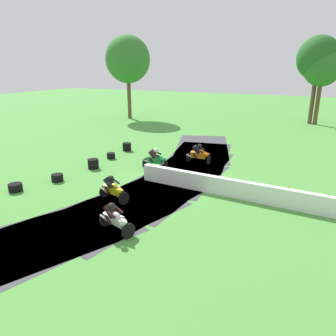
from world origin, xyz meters
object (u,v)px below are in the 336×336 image
at_px(tire_stack_extra_a, 127,147).
at_px(traffic_cone, 288,189).
at_px(motorcycle_chase_yellow, 113,189).
at_px(tire_stack_mid_a, 57,178).
at_px(tire_stack_near, 15,187).
at_px(motorcycle_fourth_orange, 199,154).
at_px(motorcycle_lead_white, 115,218).
at_px(motorcycle_trailing_green, 156,159).
at_px(tire_stack_mid_b, 93,164).
at_px(tire_stack_far, 111,156).

height_order(tire_stack_extra_a, traffic_cone, tire_stack_extra_a).
relative_size(motorcycle_chase_yellow, tire_stack_mid_a, 2.65).
bearing_deg(tire_stack_near, motorcycle_fourth_orange, 51.78).
bearing_deg(tire_stack_extra_a, motorcycle_lead_white, -59.08).
bearing_deg(motorcycle_lead_white, motorcycle_trailing_green, 106.96).
height_order(motorcycle_trailing_green, tire_stack_extra_a, motorcycle_trailing_green).
relative_size(motorcycle_trailing_green, tire_stack_mid_b, 2.50).
height_order(motorcycle_lead_white, tire_stack_near, motorcycle_lead_white).
xyz_separation_m(motorcycle_chase_yellow, motorcycle_fourth_orange, (1.50, 7.52, 0.00)).
height_order(tire_stack_mid_a, traffic_cone, traffic_cone).
distance_m(motorcycle_trailing_green, tire_stack_mid_b, 3.94).
distance_m(motorcycle_fourth_orange, tire_stack_mid_a, 8.90).
height_order(motorcycle_trailing_green, tire_stack_far, motorcycle_trailing_green).
bearing_deg(motorcycle_trailing_green, traffic_cone, -4.59).
xyz_separation_m(motorcycle_lead_white, tire_stack_far, (-6.26, 8.44, -0.44)).
bearing_deg(motorcycle_chase_yellow, tire_stack_near, -168.05).
bearing_deg(tire_stack_extra_a, tire_stack_mid_a, -88.92).
distance_m(motorcycle_chase_yellow, tire_stack_extra_a, 9.47).
bearing_deg(tire_stack_far, motorcycle_fourth_orange, 14.56).
height_order(motorcycle_chase_yellow, tire_stack_extra_a, motorcycle_chase_yellow).
distance_m(motorcycle_lead_white, traffic_cone, 8.99).
bearing_deg(tire_stack_far, motorcycle_chase_yellow, -53.48).
bearing_deg(tire_stack_mid_b, tire_stack_mid_a, -97.25).
bearing_deg(traffic_cone, motorcycle_lead_white, -127.96).
relative_size(tire_stack_near, tire_stack_far, 1.22).
distance_m(tire_stack_near, tire_stack_mid_b, 4.93).
bearing_deg(tire_stack_mid_a, motorcycle_fourth_orange, 47.83).
xyz_separation_m(tire_stack_mid_a, traffic_cone, (11.82, 3.69, 0.02)).
xyz_separation_m(motorcycle_lead_white, traffic_cone, (5.53, 7.08, -0.42)).
distance_m(tire_stack_extra_a, traffic_cone, 12.50).
bearing_deg(tire_stack_far, traffic_cone, -6.56).
xyz_separation_m(tire_stack_near, traffic_cone, (12.66, 5.75, 0.02)).
xyz_separation_m(motorcycle_fourth_orange, traffic_cone, (5.85, -2.90, -0.43)).
xyz_separation_m(motorcycle_fourth_orange, tire_stack_near, (-6.81, -8.64, -0.45)).
bearing_deg(traffic_cone, tire_stack_mid_a, -162.66).
height_order(tire_stack_far, traffic_cone, traffic_cone).
bearing_deg(tire_stack_mid_a, tire_stack_extra_a, 91.08).
xyz_separation_m(tire_stack_mid_a, tire_stack_extra_a, (-0.14, 7.34, 0.10)).
bearing_deg(tire_stack_near, tire_stack_extra_a, 85.72).
distance_m(tire_stack_mid_a, tire_stack_extra_a, 7.34).
relative_size(motorcycle_lead_white, motorcycle_chase_yellow, 0.99).
relative_size(motorcycle_trailing_green, tire_stack_far, 2.99).
height_order(motorcycle_lead_white, tire_stack_mid_b, motorcycle_lead_white).
bearing_deg(traffic_cone, motorcycle_trailing_green, 175.41).
bearing_deg(tire_stack_mid_a, motorcycle_chase_yellow, -11.83).
bearing_deg(traffic_cone, motorcycle_fourth_orange, 153.67).
distance_m(motorcycle_trailing_green, tire_stack_extra_a, 5.09).
relative_size(motorcycle_chase_yellow, motorcycle_trailing_green, 1.01).
distance_m(motorcycle_chase_yellow, tire_stack_near, 5.44).
xyz_separation_m(motorcycle_trailing_green, tire_stack_near, (-4.78, -6.38, -0.46)).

